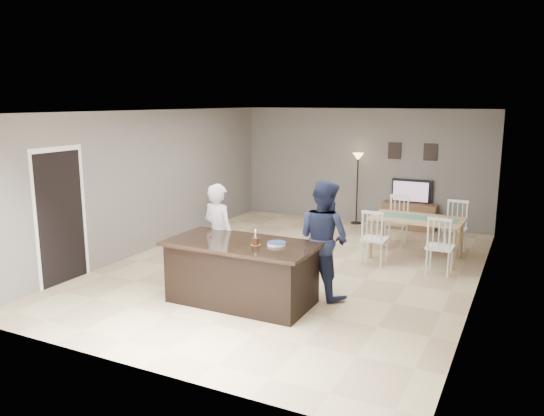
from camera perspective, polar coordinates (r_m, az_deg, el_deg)
The scene contains 14 objects.
floor at distance 9.35m, azimuth 2.25°, elevation -6.42°, with size 8.00×8.00×0.00m, color tan.
room_shell at distance 8.98m, azimuth 2.34°, elevation 3.82°, with size 8.00×8.00×8.00m.
kitchen_island at distance 7.69m, azimuth -3.27°, elevation -6.89°, with size 2.15×1.10×0.90m.
tv_console at distance 12.41m, azimuth 14.55°, elevation -0.86°, with size 1.20×0.40×0.60m, color brown.
television at distance 12.38m, azimuth 14.74°, elevation 1.75°, with size 0.91×0.12×0.53m, color black.
tv_screen_glow at distance 12.30m, azimuth 14.67°, elevation 1.73°, with size 0.78×0.78×0.00m, color orange.
picture_frames at distance 12.40m, azimuth 14.85°, elevation 5.90°, with size 1.10×0.02×0.38m.
doorway at distance 8.96m, azimuth -21.84°, elevation 0.27°, with size 0.00×2.10×2.65m.
woman at distance 8.40m, azimuth -5.76°, elevation -2.82°, with size 0.59×0.39×1.61m, color silver.
man at distance 7.85m, azimuth 5.58°, elevation -3.31°, with size 0.85×0.66×1.75m, color #1B213C.
birthday_cake at distance 7.40m, azimuth -1.78°, elevation -3.59°, with size 0.14×0.14×0.22m.
plate_stack at distance 7.38m, azimuth 0.49°, elevation -3.85°, with size 0.27×0.27×0.04m.
dining_table at distance 10.09m, azimuth 15.30°, elevation -1.74°, with size 1.67×1.89×1.00m.
floor_lamp at distance 12.57m, azimuth 9.21°, elevation 4.14°, with size 0.25×0.25×1.68m.
Camera 1 is at (3.63, -8.13, 2.87)m, focal length 35.00 mm.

